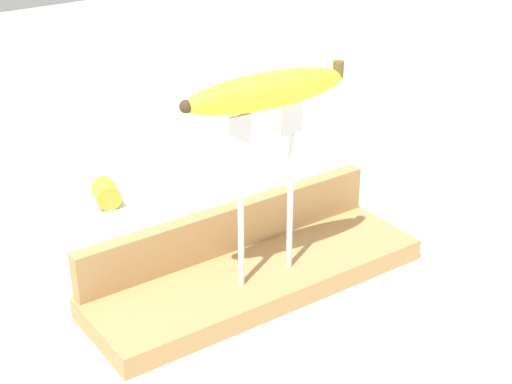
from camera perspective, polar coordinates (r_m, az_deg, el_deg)
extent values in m
plane|color=white|center=(0.96, 0.00, -6.80)|extent=(3.00, 3.00, 0.00)
cube|color=#A87F4C|center=(0.95, 0.00, -6.13)|extent=(0.41, 0.13, 0.03)
cube|color=#A87F4C|center=(0.97, -1.92, -2.56)|extent=(0.40, 0.02, 0.06)
cylinder|color=silver|center=(0.87, -1.10, -1.94)|extent=(0.01, 0.01, 0.17)
cube|color=silver|center=(0.82, -1.16, 4.34)|extent=(0.03, 0.00, 0.04)
cylinder|color=silver|center=(0.90, 2.46, -0.77)|extent=(0.01, 0.01, 0.17)
cube|color=silver|center=(0.86, 2.59, 5.30)|extent=(0.03, 0.00, 0.04)
ellipsoid|color=yellow|center=(0.83, 0.77, 7.26)|extent=(0.20, 0.05, 0.04)
cylinder|color=brown|center=(0.87, 5.92, 8.76)|extent=(0.01, 0.01, 0.02)
sphere|color=#3F2D19|center=(0.79, -5.03, 6.12)|extent=(0.01, 0.01, 0.01)
cylinder|color=gold|center=(1.15, -10.69, -0.10)|extent=(0.04, 0.05, 0.04)
cylinder|color=beige|center=(1.17, -10.92, 0.35)|extent=(0.03, 0.01, 0.03)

